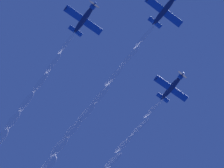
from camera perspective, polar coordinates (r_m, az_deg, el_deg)
airplane_lead at (r=92.64m, az=7.41°, el=10.25°), size 8.76×9.73×2.92m
airplane_left_wingman at (r=99.51m, az=8.39°, el=-0.36°), size 8.77×9.77×2.82m
airplane_right_wingman at (r=93.08m, az=-3.83°, el=9.13°), size 8.76×9.77×2.86m
smoke_trail_lead at (r=103.85m, az=-7.50°, el=-9.08°), size 57.53×18.78×9.76m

